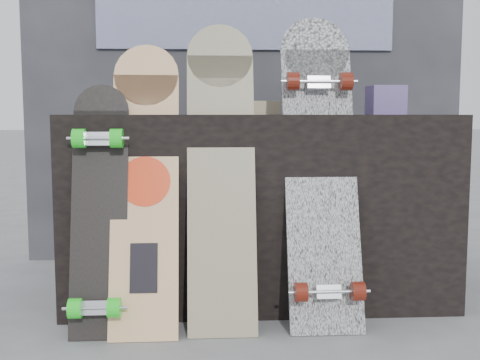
{
  "coord_description": "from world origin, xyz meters",
  "views": [
    {
      "loc": [
        -0.24,
        -2.06,
        0.8
      ],
      "look_at": [
        -0.1,
        0.2,
        0.55
      ],
      "focal_mm": 45.0,
      "sensor_mm": 36.0,
      "label": 1
    }
  ],
  "objects": [
    {
      "name": "ground",
      "position": [
        0.0,
        0.0,
        0.0
      ],
      "size": [
        60.0,
        60.0,
        0.0
      ],
      "primitive_type": "plane",
      "color": "slate",
      "rests_on": "ground"
    },
    {
      "name": "longboard_cascadia",
      "position": [
        0.21,
        0.22,
        0.62
      ],
      "size": [
        0.28,
        0.44,
        1.19
      ],
      "rotation": [
        -0.31,
        0.0,
        0.0
      ],
      "color": "white",
      "rests_on": "ground"
    },
    {
      "name": "skateboard_dark",
      "position": [
        -0.62,
        0.14,
        0.47
      ],
      "size": [
        0.2,
        0.31,
        0.92
      ],
      "rotation": [
        -0.25,
        0.0,
        0.0
      ],
      "color": "black",
      "rests_on": "ground"
    },
    {
      "name": "merch_box_flat",
      "position": [
        -0.01,
        0.62,
        0.83
      ],
      "size": [
        0.22,
        0.1,
        0.06
      ],
      "primitive_type": "cube",
      "color": "#D1B78C",
      "rests_on": "vendor_table"
    },
    {
      "name": "longboard_geisha",
      "position": [
        -0.45,
        0.18,
        0.57
      ],
      "size": [
        0.25,
        0.35,
        1.07
      ],
      "rotation": [
        -0.3,
        0.0,
        0.0
      ],
      "color": "beige",
      "rests_on": "ground"
    },
    {
      "name": "merch_box_purple",
      "position": [
        -0.59,
        0.46,
        0.85
      ],
      "size": [
        0.18,
        0.12,
        0.1
      ],
      "primitive_type": "cube",
      "color": "#4E3670",
      "rests_on": "vendor_table"
    },
    {
      "name": "booth",
      "position": [
        0.0,
        1.35,
        1.1
      ],
      "size": [
        2.4,
        0.22,
        2.2
      ],
      "color": "#303035",
      "rests_on": "ground"
    },
    {
      "name": "longboard_celtic",
      "position": [
        -0.17,
        0.19,
        0.61
      ],
      "size": [
        0.25,
        0.32,
        1.15
      ],
      "rotation": [
        -0.26,
        0.0,
        0.0
      ],
      "color": "beige",
      "rests_on": "ground"
    },
    {
      "name": "vendor_table",
      "position": [
        0.0,
        0.5,
        0.4
      ],
      "size": [
        1.6,
        0.6,
        0.8
      ],
      "primitive_type": "cube",
      "color": "black",
      "rests_on": "ground"
    },
    {
      "name": "merch_box_small",
      "position": [
        0.53,
        0.43,
        0.86
      ],
      "size": [
        0.14,
        0.14,
        0.12
      ],
      "primitive_type": "cube",
      "color": "#4E3670",
      "rests_on": "vendor_table"
    }
  ]
}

